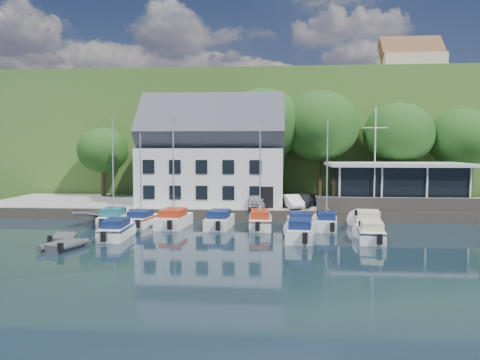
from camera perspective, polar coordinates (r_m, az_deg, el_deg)
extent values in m
plane|color=black|center=(31.05, 5.48, -8.29)|extent=(180.00, 180.00, 0.00)
cube|color=gray|center=(48.23, 5.13, -3.29)|extent=(60.00, 13.00, 1.00)
cube|color=#62594E|center=(41.79, 5.23, -4.41)|extent=(60.00, 0.30, 1.00)
cube|color=#345B22|center=(92.35, 4.86, 4.85)|extent=(160.00, 75.00, 16.00)
cube|color=#5A6733|center=(101.15, 9.46, 9.36)|extent=(50.00, 30.00, 0.30)
cube|color=#62594E|center=(43.87, 21.12, -2.82)|extent=(18.00, 0.50, 1.20)
imported|color=#B2B1B6|center=(43.14, 1.85, -2.60)|extent=(2.04, 3.98, 1.30)
imported|color=silver|center=(43.53, 6.42, -2.60)|extent=(2.20, 3.96, 1.23)
imported|color=#28282C|center=(44.58, 7.83, -2.48)|extent=(2.92, 4.47, 1.20)
imported|color=#2D498B|center=(44.53, 10.81, -2.54)|extent=(2.15, 3.66, 1.17)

